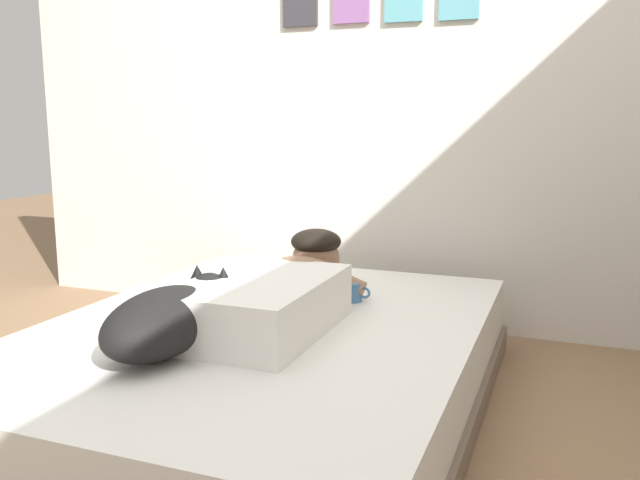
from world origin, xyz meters
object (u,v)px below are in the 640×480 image
object	(u,v)px
bed	(264,366)
dog	(169,318)
cell_phone	(151,343)
person_lying	(278,291)
pillow	(267,269)
coffee_cup	(351,292)

from	to	relation	value
bed	dog	world-z (taller)	dog
dog	cell_phone	bearing A→B (deg)	160.44
bed	cell_phone	distance (m)	0.43
person_lying	cell_phone	world-z (taller)	person_lying
pillow	person_lying	distance (m)	0.58
dog	coffee_cup	size ratio (longest dim) A/B	4.60
dog	bed	bearing A→B (deg)	69.12
bed	pillow	world-z (taller)	pillow
pillow	coffee_cup	distance (m)	0.48
bed	pillow	bearing A→B (deg)	114.31
bed	cell_phone	bearing A→B (deg)	-125.09
pillow	person_lying	world-z (taller)	person_lying
bed	coffee_cup	bearing A→B (deg)	62.76
pillow	dog	xyz separation A→B (m)	(0.11, -0.91, 0.05)
person_lying	cell_phone	bearing A→B (deg)	-125.24
person_lying	bed	bearing A→B (deg)	-126.23
cell_phone	bed	bearing A→B (deg)	54.91
coffee_cup	cell_phone	distance (m)	0.83
bed	person_lying	xyz separation A→B (m)	(0.04, 0.05, 0.27)
bed	coffee_cup	distance (m)	0.47
bed	dog	size ratio (longest dim) A/B	3.38
bed	cell_phone	xyz separation A→B (m)	(-0.23, -0.33, 0.16)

